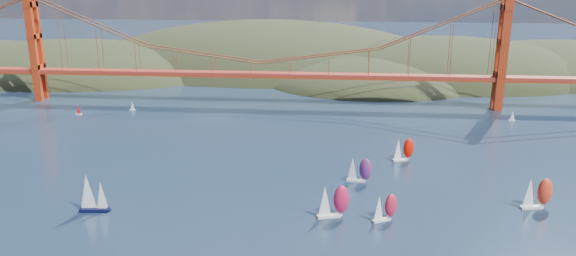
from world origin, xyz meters
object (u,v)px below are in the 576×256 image
at_px(racer_rwb, 359,169).
at_px(racer_0, 333,201).
at_px(racer_3, 403,149).
at_px(racer_2, 537,193).
at_px(sloop_navy, 92,193).
at_px(racer_1, 385,207).

bearing_deg(racer_rwb, racer_0, -101.67).
distance_m(racer_0, racer_3, 57.17).
distance_m(racer_2, racer_rwb, 55.46).
bearing_deg(sloop_navy, racer_2, 0.43).
bearing_deg(racer_0, sloop_navy, 166.21).
bearing_deg(racer_2, racer_0, 179.04).
bearing_deg(racer_3, racer_0, -137.65).
bearing_deg(racer_3, racer_1, -122.59).
xyz_separation_m(racer_0, racer_rwb, (8.47, 28.23, -0.62)).
bearing_deg(racer_1, racer_3, 49.83).
relative_size(sloop_navy, racer_2, 1.22).
xyz_separation_m(racer_0, racer_1, (14.95, -1.06, -0.94)).
relative_size(racer_3, racer_rwb, 0.99).
height_order(racer_2, racer_rwb, racer_2).
distance_m(sloop_navy, racer_3, 111.05).
relative_size(sloop_navy, racer_1, 1.47).
xyz_separation_m(racer_2, racer_rwb, (-52.90, 16.65, -0.57)).
bearing_deg(sloop_navy, racer_3, 23.19).
xyz_separation_m(racer_0, racer_2, (61.36, 11.57, -0.05)).
xyz_separation_m(racer_1, racer_3, (10.81, 52.09, 0.26)).
height_order(racer_0, racer_2, racer_0).
distance_m(racer_2, racer_3, 53.15).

